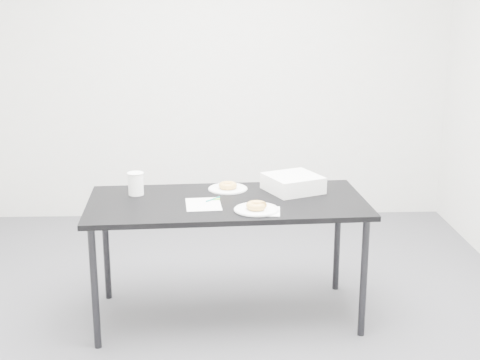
{
  "coord_description": "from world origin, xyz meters",
  "views": [
    {
      "loc": [
        -0.02,
        -3.71,
        1.89
      ],
      "look_at": [
        0.13,
        0.02,
        0.86
      ],
      "focal_mm": 50.0,
      "sensor_mm": 36.0,
      "label": 1
    }
  ],
  "objects_px": {
    "donut_near": "(257,206)",
    "bakery_box": "(293,183)",
    "donut_far": "(228,185)",
    "plate_near": "(257,210)",
    "coffee_cup": "(136,184)",
    "scorecard": "(203,204)",
    "table": "(227,209)",
    "plate_far": "(228,189)",
    "pen": "(213,199)"
  },
  "relations": [
    {
      "from": "table",
      "to": "donut_far",
      "type": "distance_m",
      "value": 0.24
    },
    {
      "from": "plate_near",
      "to": "coffee_cup",
      "type": "bearing_deg",
      "value": 154.09
    },
    {
      "from": "pen",
      "to": "bakery_box",
      "type": "xyz_separation_m",
      "value": [
        0.49,
        0.17,
        0.04
      ]
    },
    {
      "from": "donut_far",
      "to": "table",
      "type": "bearing_deg",
      "value": -92.57
    },
    {
      "from": "donut_near",
      "to": "plate_far",
      "type": "xyz_separation_m",
      "value": [
        -0.15,
        0.43,
        -0.03
      ]
    },
    {
      "from": "bakery_box",
      "to": "pen",
      "type": "bearing_deg",
      "value": 175.42
    },
    {
      "from": "donut_near",
      "to": "coffee_cup",
      "type": "height_order",
      "value": "coffee_cup"
    },
    {
      "from": "coffee_cup",
      "to": "donut_far",
      "type": "bearing_deg",
      "value": 9.44
    },
    {
      "from": "plate_near",
      "to": "plate_far",
      "type": "distance_m",
      "value": 0.46
    },
    {
      "from": "donut_near",
      "to": "bakery_box",
      "type": "relative_size",
      "value": 0.4
    },
    {
      "from": "pen",
      "to": "donut_far",
      "type": "distance_m",
      "value": 0.24
    },
    {
      "from": "coffee_cup",
      "to": "bakery_box",
      "type": "height_order",
      "value": "coffee_cup"
    },
    {
      "from": "scorecard",
      "to": "plate_far",
      "type": "xyz_separation_m",
      "value": [
        0.15,
        0.31,
        0.0
      ]
    },
    {
      "from": "scorecard",
      "to": "bakery_box",
      "type": "bearing_deg",
      "value": 21.03
    },
    {
      "from": "table",
      "to": "donut_far",
      "type": "xyz_separation_m",
      "value": [
        0.01,
        0.23,
        0.08
      ]
    },
    {
      "from": "table",
      "to": "plate_near",
      "type": "bearing_deg",
      "value": -54.96
    },
    {
      "from": "plate_near",
      "to": "coffee_cup",
      "type": "distance_m",
      "value": 0.79
    },
    {
      "from": "coffee_cup",
      "to": "bakery_box",
      "type": "bearing_deg",
      "value": 2.5
    },
    {
      "from": "coffee_cup",
      "to": "bakery_box",
      "type": "relative_size",
      "value": 0.46
    },
    {
      "from": "scorecard",
      "to": "donut_near",
      "type": "height_order",
      "value": "donut_near"
    },
    {
      "from": "table",
      "to": "pen",
      "type": "bearing_deg",
      "value": 171.93
    },
    {
      "from": "table",
      "to": "pen",
      "type": "height_order",
      "value": "pen"
    },
    {
      "from": "scorecard",
      "to": "plate_near",
      "type": "height_order",
      "value": "plate_near"
    },
    {
      "from": "donut_far",
      "to": "donut_near",
      "type": "bearing_deg",
      "value": -70.92
    },
    {
      "from": "pen",
      "to": "plate_far",
      "type": "height_order",
      "value": "pen"
    },
    {
      "from": "scorecard",
      "to": "donut_far",
      "type": "relative_size",
      "value": 2.22
    },
    {
      "from": "plate_near",
      "to": "donut_near",
      "type": "xyz_separation_m",
      "value": [
        0.0,
        0.0,
        0.02
      ]
    },
    {
      "from": "donut_near",
      "to": "donut_far",
      "type": "xyz_separation_m",
      "value": [
        -0.15,
        0.43,
        -0.0
      ]
    },
    {
      "from": "table",
      "to": "donut_near",
      "type": "relative_size",
      "value": 14.07
    },
    {
      "from": "scorecard",
      "to": "donut_near",
      "type": "distance_m",
      "value": 0.32
    },
    {
      "from": "plate_far",
      "to": "coffee_cup",
      "type": "xyz_separation_m",
      "value": [
        -0.55,
        -0.09,
        0.07
      ]
    },
    {
      "from": "pen",
      "to": "donut_near",
      "type": "height_order",
      "value": "donut_near"
    },
    {
      "from": "table",
      "to": "plate_far",
      "type": "xyz_separation_m",
      "value": [
        0.01,
        0.23,
        0.06
      ]
    },
    {
      "from": "table",
      "to": "plate_far",
      "type": "bearing_deg",
      "value": 84.29
    },
    {
      "from": "scorecard",
      "to": "pen",
      "type": "distance_m",
      "value": 0.1
    },
    {
      "from": "scorecard",
      "to": "donut_near",
      "type": "relative_size",
      "value": 2.14
    },
    {
      "from": "bakery_box",
      "to": "plate_near",
      "type": "bearing_deg",
      "value": -146.8
    },
    {
      "from": "table",
      "to": "bakery_box",
      "type": "bearing_deg",
      "value": 20.62
    },
    {
      "from": "pen",
      "to": "coffee_cup",
      "type": "distance_m",
      "value": 0.48
    },
    {
      "from": "plate_near",
      "to": "bakery_box",
      "type": "relative_size",
      "value": 0.84
    },
    {
      "from": "plate_near",
      "to": "bakery_box",
      "type": "bearing_deg",
      "value": 57.21
    },
    {
      "from": "plate_far",
      "to": "plate_near",
      "type": "bearing_deg",
      "value": -70.92
    },
    {
      "from": "table",
      "to": "bakery_box",
      "type": "distance_m",
      "value": 0.46
    },
    {
      "from": "table",
      "to": "scorecard",
      "type": "relative_size",
      "value": 6.59
    },
    {
      "from": "plate_near",
      "to": "plate_far",
      "type": "bearing_deg",
      "value": 109.08
    },
    {
      "from": "table",
      "to": "plate_far",
      "type": "height_order",
      "value": "plate_far"
    },
    {
      "from": "plate_near",
      "to": "coffee_cup",
      "type": "relative_size",
      "value": 1.82
    },
    {
      "from": "coffee_cup",
      "to": "plate_far",
      "type": "bearing_deg",
      "value": 9.44
    },
    {
      "from": "pen",
      "to": "plate_near",
      "type": "xyz_separation_m",
      "value": [
        0.24,
        -0.21,
        0.0
      ]
    },
    {
      "from": "scorecard",
      "to": "bakery_box",
      "type": "height_order",
      "value": "bakery_box"
    }
  ]
}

